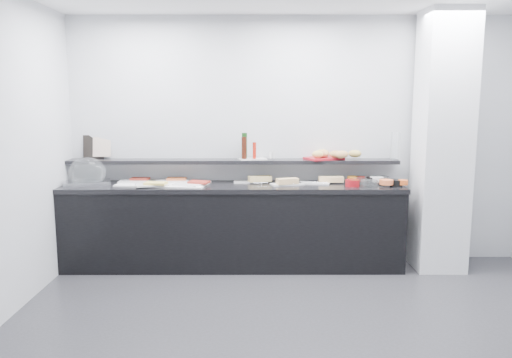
{
  "coord_description": "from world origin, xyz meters",
  "views": [
    {
      "loc": [
        -0.46,
        -3.55,
        1.78
      ],
      "look_at": [
        -0.45,
        1.45,
        1.0
      ],
      "focal_mm": 35.0,
      "sensor_mm": 36.0,
      "label": 1
    }
  ],
  "objects_px": {
    "sandwich_plate_mid": "(287,184)",
    "condiment_tray": "(252,159)",
    "bread_tray": "(324,158)",
    "cloche_base": "(87,183)",
    "framed_print": "(94,147)",
    "carafe": "(395,146)"
  },
  "relations": [
    {
      "from": "condiment_tray",
      "to": "bread_tray",
      "type": "height_order",
      "value": "bread_tray"
    },
    {
      "from": "cloche_base",
      "to": "condiment_tray",
      "type": "height_order",
      "value": "condiment_tray"
    },
    {
      "from": "sandwich_plate_mid",
      "to": "framed_print",
      "type": "height_order",
      "value": "framed_print"
    },
    {
      "from": "sandwich_plate_mid",
      "to": "carafe",
      "type": "height_order",
      "value": "carafe"
    },
    {
      "from": "framed_print",
      "to": "carafe",
      "type": "height_order",
      "value": "carafe"
    },
    {
      "from": "sandwich_plate_mid",
      "to": "carafe",
      "type": "relative_size",
      "value": 1.14
    },
    {
      "from": "framed_print",
      "to": "bread_tray",
      "type": "relative_size",
      "value": 0.68
    },
    {
      "from": "condiment_tray",
      "to": "sandwich_plate_mid",
      "type": "bearing_deg",
      "value": -42.91
    },
    {
      "from": "sandwich_plate_mid",
      "to": "bread_tray",
      "type": "relative_size",
      "value": 0.9
    },
    {
      "from": "sandwich_plate_mid",
      "to": "condiment_tray",
      "type": "bearing_deg",
      "value": 135.37
    },
    {
      "from": "carafe",
      "to": "bread_tray",
      "type": "bearing_deg",
      "value": 176.22
    },
    {
      "from": "cloche_base",
      "to": "framed_print",
      "type": "bearing_deg",
      "value": 74.81
    },
    {
      "from": "carafe",
      "to": "cloche_base",
      "type": "bearing_deg",
      "value": -177.55
    },
    {
      "from": "cloche_base",
      "to": "sandwich_plate_mid",
      "type": "bearing_deg",
      "value": -16.88
    },
    {
      "from": "sandwich_plate_mid",
      "to": "framed_print",
      "type": "bearing_deg",
      "value": 154.97
    },
    {
      "from": "sandwich_plate_mid",
      "to": "condiment_tray",
      "type": "relative_size",
      "value": 1.18
    },
    {
      "from": "cloche_base",
      "to": "carafe",
      "type": "relative_size",
      "value": 1.57
    },
    {
      "from": "framed_print",
      "to": "carafe",
      "type": "distance_m",
      "value": 3.33
    },
    {
      "from": "sandwich_plate_mid",
      "to": "framed_print",
      "type": "distance_m",
      "value": 2.19
    },
    {
      "from": "sandwich_plate_mid",
      "to": "carafe",
      "type": "distance_m",
      "value": 1.26
    },
    {
      "from": "cloche_base",
      "to": "sandwich_plate_mid",
      "type": "xyz_separation_m",
      "value": [
        2.14,
        -0.03,
        -0.01
      ]
    },
    {
      "from": "carafe",
      "to": "condiment_tray",
      "type": "bearing_deg",
      "value": 179.07
    }
  ]
}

